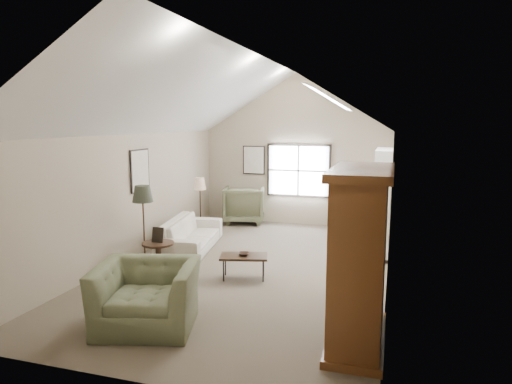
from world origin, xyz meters
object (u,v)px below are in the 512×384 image
(sofa, at_px, (191,234))
(side_table, at_px, (159,258))
(armchair_near, at_px, (147,295))
(armchair_far, at_px, (244,205))
(side_chair, at_px, (338,213))
(coffee_table, at_px, (244,267))
(armoire, at_px, (359,258))

(sofa, xyz_separation_m, side_table, (0.10, -1.60, -0.05))
(armchair_near, xyz_separation_m, armchair_far, (-0.76, 6.45, 0.07))
(sofa, height_order, side_chair, side_chair)
(coffee_table, height_order, side_chair, side_chair)
(sofa, xyz_separation_m, side_chair, (2.93, 1.94, 0.28))
(sofa, height_order, armchair_near, armchair_near)
(sofa, xyz_separation_m, armchair_near, (1.02, -3.59, 0.09))
(armoire, xyz_separation_m, armchair_far, (-3.52, 6.10, -0.60))
(sofa, distance_m, side_chair, 3.52)
(armchair_far, distance_m, coffee_table, 4.52)
(armoire, height_order, side_table, armoire)
(coffee_table, distance_m, side_chair, 3.60)
(sofa, bearing_deg, side_chair, -65.69)
(armchair_near, distance_m, side_chair, 5.84)
(armoire, distance_m, side_table, 4.11)
(armoire, distance_m, armchair_far, 7.07)
(sofa, distance_m, armchair_near, 3.73)
(side_chair, bearing_deg, armchair_near, -117.09)
(armchair_near, bearing_deg, sofa, 91.07)
(armchair_far, distance_m, side_chair, 2.82)
(armoire, bearing_deg, side_table, 156.11)
(armoire, relative_size, sofa, 0.95)
(sofa, relative_size, armchair_far, 2.10)
(sofa, distance_m, side_table, 1.60)
(coffee_table, relative_size, side_chair, 0.67)
(armoire, height_order, armchair_far, armoire)
(sofa, bearing_deg, armchair_near, -173.26)
(armoire, distance_m, armchair_near, 2.86)
(coffee_table, height_order, side_table, side_table)
(armoire, height_order, coffee_table, armoire)
(armoire, distance_m, side_chair, 5.26)
(armoire, bearing_deg, sofa, 139.50)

